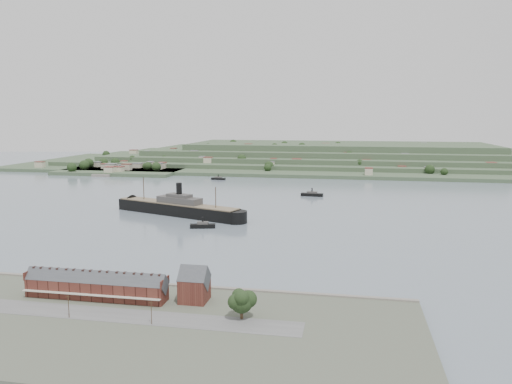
% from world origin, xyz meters
% --- Properties ---
extents(ground, '(1400.00, 1400.00, 0.00)m').
position_xyz_m(ground, '(0.00, 0.00, 0.00)').
color(ground, slate).
rests_on(ground, ground).
extents(near_shore, '(220.00, 80.00, 2.60)m').
position_xyz_m(near_shore, '(0.00, -186.75, 1.01)').
color(near_shore, '#4C5142').
rests_on(near_shore, ground).
extents(terrace_row, '(55.60, 9.80, 11.07)m').
position_xyz_m(terrace_row, '(-10.00, -168.02, 6.84)').
color(terrace_row, '#4D221B').
rests_on(terrace_row, ground).
extents(gabled_building, '(10.40, 10.18, 14.09)m').
position_xyz_m(gabled_building, '(27.50, -164.00, 8.19)').
color(gabled_building, '#4D221B').
rests_on(gabled_building, ground).
extents(far_peninsula, '(760.00, 309.00, 30.00)m').
position_xyz_m(far_peninsula, '(27.91, 393.10, 11.88)').
color(far_peninsula, '#3B5438').
rests_on(far_peninsula, ground).
extents(steamship, '(112.51, 52.56, 28.17)m').
position_xyz_m(steamship, '(-40.94, 2.11, 5.20)').
color(steamship, black).
rests_on(steamship, ground).
extents(tugboat, '(16.42, 7.83, 7.14)m').
position_xyz_m(tugboat, '(-7.88, -36.47, 1.74)').
color(tugboat, black).
rests_on(tugboat, ground).
extents(ferry_west, '(16.72, 7.05, 6.08)m').
position_xyz_m(ferry_west, '(-61.67, 201.63, 1.46)').
color(ferry_west, black).
rests_on(ferry_west, ground).
extents(ferry_east, '(19.91, 7.08, 7.32)m').
position_xyz_m(ferry_east, '(50.49, 105.01, 1.76)').
color(ferry_east, black).
rests_on(ferry_east, ground).
extents(fig_tree, '(9.63, 8.34, 10.75)m').
position_xyz_m(fig_tree, '(48.60, -177.22, 8.56)').
color(fig_tree, '#3D2C1C').
rests_on(fig_tree, ground).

